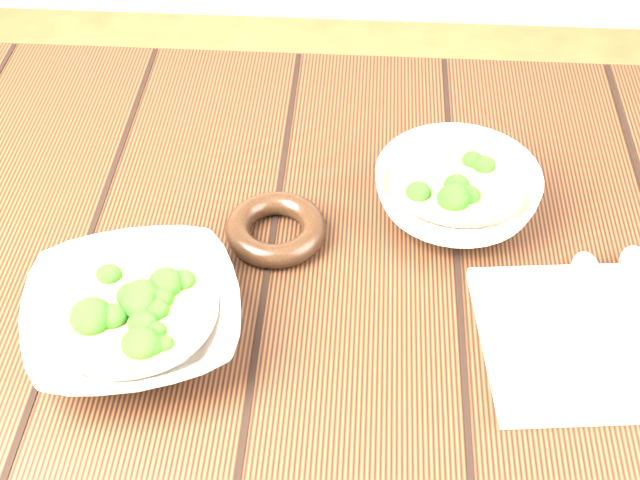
# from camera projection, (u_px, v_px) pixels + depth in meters

# --- Properties ---
(table) EXTENTS (1.20, 0.80, 0.75)m
(table) POSITION_uv_depth(u_px,v_px,m) (290.00, 333.00, 1.03)
(table) COLOR black
(table) RESTS_ON ground
(soup_bowl_front) EXTENTS (0.25, 0.25, 0.06)m
(soup_bowl_front) POSITION_uv_depth(u_px,v_px,m) (134.00, 317.00, 0.86)
(soup_bowl_front) COLOR silver
(soup_bowl_front) RESTS_ON table
(soup_bowl_back) EXTENTS (0.19, 0.19, 0.07)m
(soup_bowl_back) POSITION_uv_depth(u_px,v_px,m) (456.00, 192.00, 0.98)
(soup_bowl_back) COLOR silver
(soup_bowl_back) RESTS_ON table
(trivet) EXTENTS (0.14, 0.14, 0.03)m
(trivet) POSITION_uv_depth(u_px,v_px,m) (276.00, 229.00, 0.96)
(trivet) COLOR black
(trivet) RESTS_ON table
(napkin) EXTENTS (0.25, 0.21, 0.01)m
(napkin) POSITION_uv_depth(u_px,v_px,m) (601.00, 339.00, 0.86)
(napkin) COLOR beige
(napkin) RESTS_ON table
(spoon_left) EXTENTS (0.04, 0.19, 0.01)m
(spoon_left) POSITION_uv_depth(u_px,v_px,m) (587.00, 297.00, 0.89)
(spoon_left) COLOR #A39E90
(spoon_left) RESTS_ON napkin
(spoon_right) EXTENTS (0.07, 0.19, 0.01)m
(spoon_right) POSITION_uv_depth(u_px,v_px,m) (631.00, 289.00, 0.90)
(spoon_right) COLOR #A39E90
(spoon_right) RESTS_ON napkin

